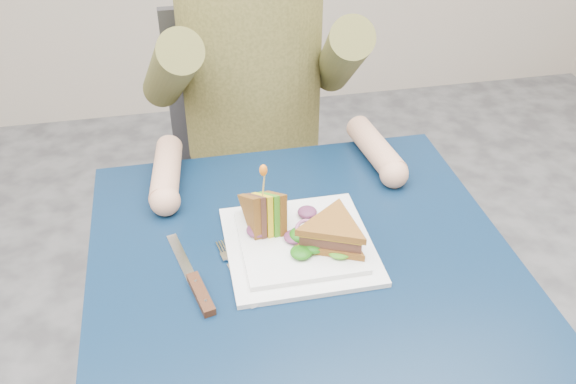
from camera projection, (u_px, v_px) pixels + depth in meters
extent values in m
cube|color=black|center=(304.00, 267.00, 1.08)|extent=(0.75, 0.75, 0.03)
cylinder|color=#595B5E|center=(146.00, 307.00, 1.50)|extent=(0.04, 0.04, 0.70)
cylinder|color=#595B5E|center=(394.00, 271.00, 1.60)|extent=(0.04, 0.04, 0.70)
cube|color=#47474C|center=(256.00, 193.00, 1.72)|extent=(0.42, 0.40, 0.04)
cube|color=#47474C|center=(243.00, 84.00, 1.71)|extent=(0.42, 0.03, 0.46)
cylinder|color=#47474C|center=(204.00, 304.00, 1.69)|extent=(0.02, 0.02, 0.43)
cylinder|color=#47474C|center=(329.00, 286.00, 1.75)|extent=(0.02, 0.02, 0.43)
cylinder|color=#47474C|center=(194.00, 228.00, 1.96)|extent=(0.02, 0.02, 0.43)
cylinder|color=#47474C|center=(303.00, 215.00, 2.02)|extent=(0.02, 0.02, 0.43)
cylinder|color=brown|center=(251.00, 56.00, 1.45)|extent=(0.34, 0.34, 0.52)
cylinder|color=brown|center=(170.00, 72.00, 1.34)|extent=(0.15, 0.39, 0.31)
cylinder|color=tan|center=(167.00, 171.00, 1.25)|extent=(0.08, 0.20, 0.06)
sphere|color=tan|center=(165.00, 201.00, 1.17)|extent=(0.06, 0.06, 0.06)
cylinder|color=brown|center=(341.00, 58.00, 1.40)|extent=(0.15, 0.39, 0.31)
cylinder|color=tan|center=(376.00, 148.00, 1.32)|extent=(0.08, 0.20, 0.06)
sphere|color=tan|center=(394.00, 174.00, 1.25)|extent=(0.06, 0.06, 0.06)
cube|color=white|center=(299.00, 245.00, 1.10)|extent=(0.26, 0.26, 0.01)
cube|color=white|center=(299.00, 241.00, 1.09)|extent=(0.21, 0.21, 0.01)
cube|color=silver|center=(242.00, 285.00, 1.02)|extent=(0.04, 0.12, 0.00)
cube|color=silver|center=(227.00, 256.00, 1.08)|extent=(0.03, 0.03, 0.00)
cube|color=silver|center=(219.00, 247.00, 1.10)|extent=(0.01, 0.03, 0.00)
cube|color=silver|center=(221.00, 247.00, 1.10)|extent=(0.01, 0.03, 0.00)
cube|color=silver|center=(224.00, 246.00, 1.10)|extent=(0.01, 0.03, 0.00)
cube|color=silver|center=(227.00, 245.00, 1.10)|extent=(0.01, 0.03, 0.00)
cube|color=silver|center=(182.00, 258.00, 1.08)|extent=(0.05, 0.14, 0.00)
cube|color=black|center=(201.00, 294.00, 1.00)|extent=(0.04, 0.10, 0.01)
cylinder|color=silver|center=(196.00, 281.00, 1.01)|extent=(0.01, 0.01, 0.00)
cylinder|color=silver|center=(206.00, 301.00, 0.97)|extent=(0.01, 0.01, 0.00)
cylinder|color=tan|center=(264.00, 184.00, 1.06)|extent=(0.01, 0.01, 0.06)
ellipsoid|color=orange|center=(263.00, 170.00, 1.04)|extent=(0.01, 0.01, 0.02)
torus|color=#9E4C7A|center=(307.00, 230.00, 1.09)|extent=(0.04, 0.04, 0.02)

